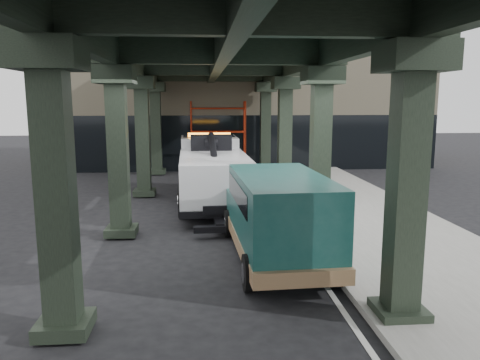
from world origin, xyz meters
name	(u,v)px	position (x,y,z in m)	size (l,w,h in m)	color
ground	(240,255)	(0.00, 0.00, 0.00)	(90.00, 90.00, 0.00)	black
sidewalk	(377,228)	(4.50, 2.00, 0.07)	(5.00, 40.00, 0.15)	gray
lane_stripe	(289,232)	(1.70, 2.00, 0.01)	(0.12, 38.00, 0.01)	silver
viaduct	(220,50)	(-0.40, 2.00, 5.46)	(7.40, 32.00, 6.40)	black
building	(244,101)	(2.00, 20.00, 4.00)	(22.00, 10.00, 8.00)	#C6B793
scaffolding	(218,135)	(0.00, 14.64, 2.11)	(3.08, 0.88, 4.00)	#AD250D
tow_truck	(212,169)	(-0.57, 6.48, 1.37)	(2.76, 8.62, 2.80)	black
towed_van	(278,215)	(0.89, -0.57, 1.21)	(2.45, 5.65, 2.26)	#13443F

